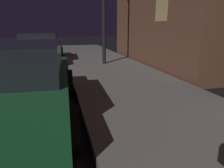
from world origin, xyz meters
The scene contains 2 objects.
car_green centered at (2.85, 2.69, 0.72)m, with size 2.22×4.24×1.43m.
car_white centered at (2.85, 9.42, 0.71)m, with size 2.13×4.59×1.43m.
Camera 1 is at (3.63, -1.29, 1.69)m, focal length 33.56 mm.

